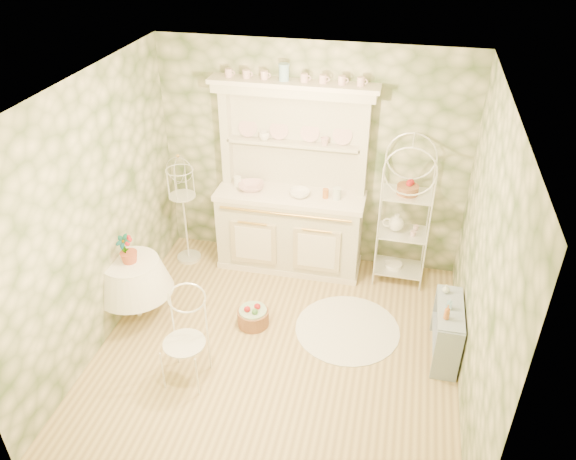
% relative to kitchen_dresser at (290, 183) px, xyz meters
% --- Properties ---
extents(floor, '(3.60, 3.60, 0.00)m').
position_rel_kitchen_dresser_xyz_m(floor, '(0.20, -1.52, -1.15)').
color(floor, tan).
rests_on(floor, ground).
extents(ceiling, '(3.60, 3.60, 0.00)m').
position_rel_kitchen_dresser_xyz_m(ceiling, '(0.20, -1.52, 1.56)').
color(ceiling, white).
rests_on(ceiling, floor).
extents(wall_left, '(3.60, 3.60, 0.00)m').
position_rel_kitchen_dresser_xyz_m(wall_left, '(-1.60, -1.52, 0.21)').
color(wall_left, beige).
rests_on(wall_left, floor).
extents(wall_right, '(3.60, 3.60, 0.00)m').
position_rel_kitchen_dresser_xyz_m(wall_right, '(2.00, -1.52, 0.21)').
color(wall_right, beige).
rests_on(wall_right, floor).
extents(wall_back, '(3.60, 3.60, 0.00)m').
position_rel_kitchen_dresser_xyz_m(wall_back, '(0.20, 0.28, 0.21)').
color(wall_back, beige).
rests_on(wall_back, floor).
extents(wall_front, '(3.60, 3.60, 0.00)m').
position_rel_kitchen_dresser_xyz_m(wall_front, '(0.20, -3.32, 0.21)').
color(wall_front, beige).
rests_on(wall_front, floor).
extents(kitchen_dresser, '(1.87, 0.61, 2.29)m').
position_rel_kitchen_dresser_xyz_m(kitchen_dresser, '(0.00, 0.00, 0.00)').
color(kitchen_dresser, silver).
rests_on(kitchen_dresser, floor).
extents(bakers_rack, '(0.54, 0.40, 1.71)m').
position_rel_kitchen_dresser_xyz_m(bakers_rack, '(1.33, -0.00, -0.29)').
color(bakers_rack, white).
rests_on(bakers_rack, floor).
extents(side_shelf, '(0.26, 0.70, 0.60)m').
position_rel_kitchen_dresser_xyz_m(side_shelf, '(1.85, -1.22, -0.84)').
color(side_shelf, '#93A3B7').
rests_on(side_shelf, floor).
extents(round_table, '(0.77, 0.77, 0.79)m').
position_rel_kitchen_dresser_xyz_m(round_table, '(-1.44, -1.31, -0.75)').
color(round_table, white).
rests_on(round_table, floor).
extents(cafe_chair, '(0.47, 0.47, 0.80)m').
position_rel_kitchen_dresser_xyz_m(cafe_chair, '(-0.56, -2.08, -0.74)').
color(cafe_chair, white).
rests_on(cafe_chair, floor).
extents(birdcage_stand, '(0.39, 0.39, 1.54)m').
position_rel_kitchen_dresser_xyz_m(birdcage_stand, '(-1.29, -0.16, -0.38)').
color(birdcage_stand, white).
rests_on(birdcage_stand, floor).
extents(floor_basket, '(0.35, 0.35, 0.20)m').
position_rel_kitchen_dresser_xyz_m(floor_basket, '(-0.15, -1.19, -1.04)').
color(floor_basket, '#935E3C').
rests_on(floor_basket, floor).
extents(lace_rug, '(1.17, 1.17, 0.01)m').
position_rel_kitchen_dresser_xyz_m(lace_rug, '(0.86, -1.06, -1.14)').
color(lace_rug, white).
rests_on(lace_rug, floor).
extents(bowl_floral, '(0.37, 0.37, 0.07)m').
position_rel_kitchen_dresser_xyz_m(bowl_floral, '(-0.47, -0.00, -0.13)').
color(bowl_floral, white).
rests_on(bowl_floral, kitchen_dresser).
extents(bowl_white, '(0.28, 0.28, 0.08)m').
position_rel_kitchen_dresser_xyz_m(bowl_white, '(0.12, -0.05, -0.13)').
color(bowl_white, white).
rests_on(bowl_white, kitchen_dresser).
extents(cup_left, '(0.15, 0.15, 0.10)m').
position_rel_kitchen_dresser_xyz_m(cup_left, '(-0.34, 0.16, 0.47)').
color(cup_left, white).
rests_on(cup_left, kitchen_dresser).
extents(cup_right, '(0.10, 0.10, 0.09)m').
position_rel_kitchen_dresser_xyz_m(cup_right, '(0.36, 0.16, 0.47)').
color(cup_right, white).
rests_on(cup_right, kitchen_dresser).
extents(potted_geranium, '(0.20, 0.17, 0.33)m').
position_rel_kitchen_dresser_xyz_m(potted_geranium, '(-1.47, -1.32, -0.29)').
color(potted_geranium, '#3F7238').
rests_on(potted_geranium, round_table).
extents(bottle_amber, '(0.08, 0.08, 0.15)m').
position_rel_kitchen_dresser_xyz_m(bottle_amber, '(1.80, -1.40, -0.46)').
color(bottle_amber, '#B7672B').
rests_on(bottle_amber, side_shelf).
extents(bottle_blue, '(0.06, 0.06, 0.11)m').
position_rel_kitchen_dresser_xyz_m(bottle_blue, '(1.83, -1.24, -0.49)').
color(bottle_blue, '#88B8D4').
rests_on(bottle_blue, side_shelf).
extents(bottle_glass, '(0.10, 0.10, 0.10)m').
position_rel_kitchen_dresser_xyz_m(bottle_glass, '(1.81, -0.99, -0.50)').
color(bottle_glass, silver).
rests_on(bottle_glass, side_shelf).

